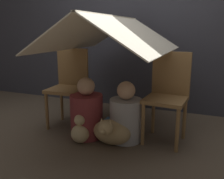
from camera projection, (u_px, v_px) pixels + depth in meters
name	position (u px, v px, depth m)	size (l,w,h in m)	color
ground_plane	(107.00, 137.00, 2.64)	(8.80, 8.80, 0.00)	brown
wall_back	(141.00, 19.00, 3.41)	(7.00, 0.05, 2.50)	#3D3D47
chair_left	(69.00, 84.00, 2.92)	(0.41, 0.41, 0.90)	olive
chair_right	(168.00, 93.00, 2.50)	(0.42, 0.42, 0.90)	olive
sheet_canopy	(112.00, 33.00, 2.51)	(1.14, 1.49, 0.36)	silver
person_front	(87.00, 113.00, 2.62)	(0.34, 0.34, 0.64)	maroon
person_second	(126.00, 117.00, 2.53)	(0.33, 0.33, 0.62)	#B2B2B7
dog	(111.00, 131.00, 2.45)	(0.39, 0.35, 0.32)	tan
floor_cushion	(118.00, 127.00, 2.79)	(0.39, 0.31, 0.10)	#4C7FB2
plush_toy	(80.00, 131.00, 2.51)	(0.19, 0.19, 0.30)	beige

